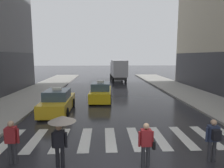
{
  "coord_description": "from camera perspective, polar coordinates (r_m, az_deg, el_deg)",
  "views": [
    {
      "loc": [
        -0.96,
        -5.93,
        3.96
      ],
      "look_at": [
        -0.28,
        8.0,
        1.97
      ],
      "focal_mm": 31.05,
      "sensor_mm": 36.0,
      "label": 1
    }
  ],
  "objects": [
    {
      "name": "pedestrian_with_umbrella",
      "position": [
        7.07,
        -14.75,
        -12.35
      ],
      "size": [
        0.96,
        0.96,
        1.94
      ],
      "color": "black",
      "rests_on": "ground"
    },
    {
      "name": "crosswalk_markings",
      "position": [
        9.82,
        3.15,
        -15.65
      ],
      "size": [
        11.3,
        2.8,
        0.01
      ],
      "color": "silver",
      "rests_on": "ground"
    },
    {
      "name": "pedestrian_with_handbag",
      "position": [
        7.26,
        10.05,
        -16.62
      ],
      "size": [
        0.6,
        0.24,
        1.65
      ],
      "color": "#333338",
      "rests_on": "ground"
    },
    {
      "name": "pedestrian_plain_coat",
      "position": [
        8.25,
        -27.41,
        -14.3
      ],
      "size": [
        0.55,
        0.24,
        1.65
      ],
      "color": "#333338",
      "rests_on": "ground"
    },
    {
      "name": "taxi_second",
      "position": [
        17.61,
        -3.32,
        -2.48
      ],
      "size": [
        2.08,
        4.61,
        1.8
      ],
      "color": "yellow",
      "rests_on": "ground"
    },
    {
      "name": "taxi_lead",
      "position": [
        14.42,
        -15.69,
        -5.16
      ],
      "size": [
        1.94,
        4.55,
        1.8
      ],
      "color": "gold",
      "rests_on": "ground"
    },
    {
      "name": "box_truck",
      "position": [
        31.97,
        1.87,
        4.32
      ],
      "size": [
        2.46,
        7.6,
        3.35
      ],
      "color": "#2D2D2D",
      "rests_on": "ground"
    },
    {
      "name": "pedestrian_with_backpack",
      "position": [
        8.36,
        27.66,
        -13.77
      ],
      "size": [
        0.55,
        0.43,
        1.65
      ],
      "color": "#333338",
      "rests_on": "ground"
    }
  ]
}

